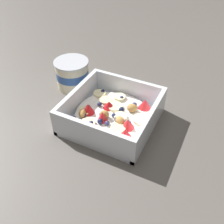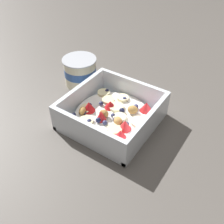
# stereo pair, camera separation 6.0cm
# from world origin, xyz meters

# --- Properties ---
(ground_plane) EXTENTS (2.40, 2.40, 0.00)m
(ground_plane) POSITION_xyz_m (0.00, 0.00, 0.00)
(ground_plane) COLOR #56514C
(fruit_bowl) EXTENTS (0.20, 0.20, 0.07)m
(fruit_bowl) POSITION_xyz_m (-0.02, -0.01, 0.02)
(fruit_bowl) COLOR white
(fruit_bowl) RESTS_ON ground
(spoon) EXTENTS (0.06, 0.17, 0.01)m
(spoon) POSITION_xyz_m (0.13, 0.06, 0.00)
(spoon) COLOR silver
(spoon) RESTS_ON ground
(yogurt_cup) EXTENTS (0.09, 0.09, 0.08)m
(yogurt_cup) POSITION_xyz_m (0.07, 0.15, 0.04)
(yogurt_cup) COLOR beige
(yogurt_cup) RESTS_ON ground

